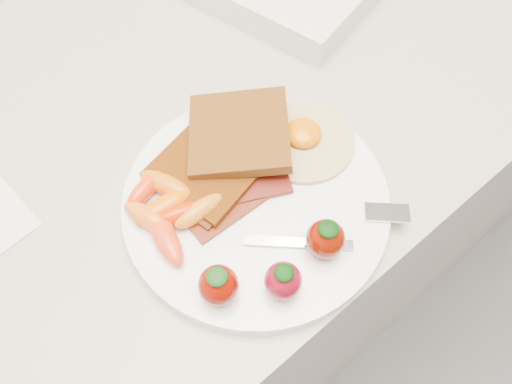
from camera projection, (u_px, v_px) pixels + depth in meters
counter at (207, 258)px, 0.97m from camera, size 2.00×0.60×0.90m
plate at (256, 201)px, 0.51m from camera, size 0.27×0.27×0.02m
toast_lower at (208, 169)px, 0.51m from camera, size 0.12×0.12×0.01m
toast_upper at (239, 133)px, 0.52m from camera, size 0.15×0.15×0.02m
fried_egg at (303, 138)px, 0.53m from camera, size 0.14×0.14×0.02m
bacon_strips at (236, 196)px, 0.50m from camera, size 0.12×0.07×0.01m
baby_carrots at (167, 210)px, 0.48m from camera, size 0.09×0.11×0.02m
strawberries at (277, 266)px, 0.44m from camera, size 0.14×0.07×0.04m
fork at (339, 229)px, 0.48m from camera, size 0.15×0.09×0.00m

